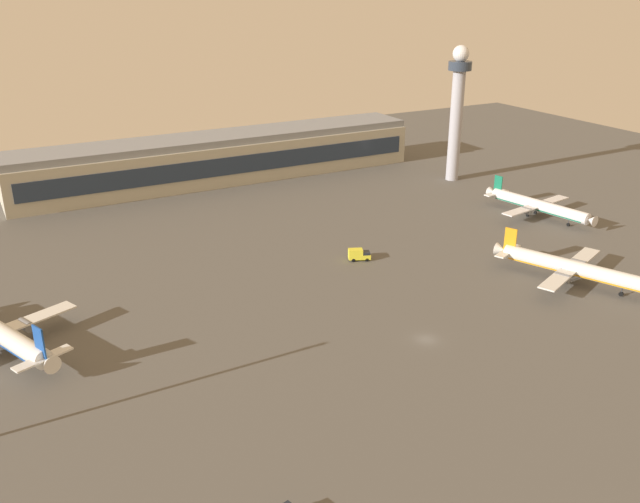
# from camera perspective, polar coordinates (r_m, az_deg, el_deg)

# --- Properties ---
(ground_plane) EXTENTS (416.00, 416.00, 0.00)m
(ground_plane) POSITION_cam_1_polar(r_m,az_deg,el_deg) (139.26, 8.91, -7.31)
(ground_plane) COLOR #56544F
(terminal_building) EXTENTS (145.63, 22.40, 16.40)m
(terminal_building) POSITION_cam_1_polar(r_m,az_deg,el_deg) (247.15, -8.42, 7.81)
(terminal_building) COLOR #B2AD99
(terminal_building) RESTS_ON ground
(control_tower) EXTENTS (8.00, 8.00, 46.84)m
(control_tower) POSITION_cam_1_polar(r_m,az_deg,el_deg) (245.64, 11.46, 11.99)
(control_tower) COLOR #A8A8B2
(control_tower) RESTS_ON ground
(airplane_taxiway_distant) EXTENTS (29.94, 37.94, 10.21)m
(airplane_taxiway_distant) POSITION_cam_1_polar(r_m,az_deg,el_deg) (171.23, 20.49, -1.32)
(airplane_taxiway_distant) COLOR silver
(airplane_taxiway_distant) RESTS_ON ground
(airplane_terminal_side) EXTENTS (29.23, 37.38, 9.62)m
(airplane_terminal_side) POSITION_cam_1_polar(r_m,az_deg,el_deg) (216.28, 17.84, 3.71)
(airplane_terminal_side) COLOR white
(airplane_terminal_side) RESTS_ON ground
(catering_truck) EXTENTS (6.12, 4.39, 3.05)m
(catering_truck) POSITION_cam_1_polar(r_m,az_deg,el_deg) (174.63, 3.29, -0.25)
(catering_truck) COLOR yellow
(catering_truck) RESTS_ON ground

